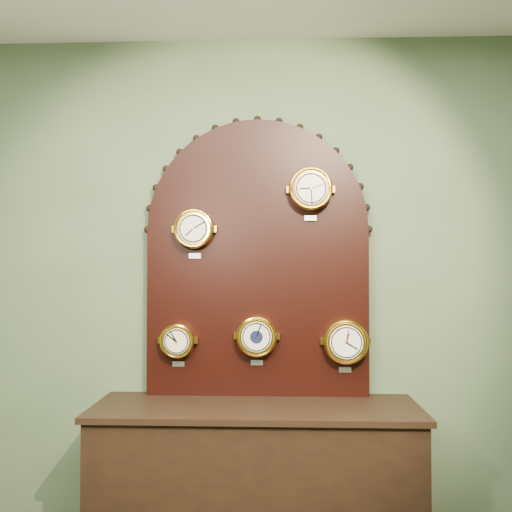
{
  "coord_description": "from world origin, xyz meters",
  "views": [
    {
      "loc": [
        0.1,
        -0.49,
        1.52
      ],
      "look_at": [
        0.0,
        2.25,
        1.58
      ],
      "focal_mm": 37.91,
      "sensor_mm": 36.0,
      "label": 1
    }
  ],
  "objects_px": {
    "display_board": "(257,248)",
    "tide_clock": "(346,342)",
    "roman_clock": "(194,229)",
    "shop_counter": "(256,492)",
    "barometer": "(257,336)",
    "arabic_clock": "(311,189)",
    "hygrometer": "(177,341)"
  },
  "relations": [
    {
      "from": "display_board",
      "to": "tide_clock",
      "type": "xyz_separation_m",
      "value": [
        0.47,
        -0.07,
        -0.5
      ]
    },
    {
      "from": "roman_clock",
      "to": "tide_clock",
      "type": "xyz_separation_m",
      "value": [
        0.81,
        -0.0,
        -0.6
      ]
    },
    {
      "from": "shop_counter",
      "to": "barometer",
      "type": "relative_size",
      "value": 5.99
    },
    {
      "from": "shop_counter",
      "to": "arabic_clock",
      "type": "height_order",
      "value": "arabic_clock"
    },
    {
      "from": "display_board",
      "to": "hygrometer",
      "type": "height_order",
      "value": "display_board"
    },
    {
      "from": "shop_counter",
      "to": "display_board",
      "type": "bearing_deg",
      "value": 90.0
    },
    {
      "from": "shop_counter",
      "to": "arabic_clock",
      "type": "bearing_deg",
      "value": 28.05
    },
    {
      "from": "roman_clock",
      "to": "tide_clock",
      "type": "bearing_deg",
      "value": -0.04
    },
    {
      "from": "display_board",
      "to": "shop_counter",
      "type": "bearing_deg",
      "value": -90.0
    },
    {
      "from": "shop_counter",
      "to": "barometer",
      "type": "bearing_deg",
      "value": 90.62
    },
    {
      "from": "roman_clock",
      "to": "hygrometer",
      "type": "height_order",
      "value": "roman_clock"
    },
    {
      "from": "hygrometer",
      "to": "arabic_clock",
      "type": "bearing_deg",
      "value": -0.1
    },
    {
      "from": "arabic_clock",
      "to": "tide_clock",
      "type": "distance_m",
      "value": 0.83
    },
    {
      "from": "hygrometer",
      "to": "barometer",
      "type": "xyz_separation_m",
      "value": [
        0.42,
        -0.0,
        0.03
      ]
    },
    {
      "from": "shop_counter",
      "to": "display_board",
      "type": "relative_size",
      "value": 1.05
    },
    {
      "from": "tide_clock",
      "to": "arabic_clock",
      "type": "bearing_deg",
      "value": 179.96
    },
    {
      "from": "arabic_clock",
      "to": "shop_counter",
      "type": "bearing_deg",
      "value": -151.95
    },
    {
      "from": "arabic_clock",
      "to": "roman_clock",
      "type": "bearing_deg",
      "value": 179.96
    },
    {
      "from": "shop_counter",
      "to": "display_board",
      "type": "distance_m",
      "value": 1.25
    },
    {
      "from": "shop_counter",
      "to": "roman_clock",
      "type": "xyz_separation_m",
      "value": [
        -0.34,
        0.15,
        1.33
      ]
    },
    {
      "from": "tide_clock",
      "to": "barometer",
      "type": "bearing_deg",
      "value": 179.96
    },
    {
      "from": "hygrometer",
      "to": "tide_clock",
      "type": "xyz_separation_m",
      "value": [
        0.9,
        -0.0,
        -0.0
      ]
    },
    {
      "from": "display_board",
      "to": "tide_clock",
      "type": "relative_size",
      "value": 5.36
    },
    {
      "from": "hygrometer",
      "to": "barometer",
      "type": "distance_m",
      "value": 0.42
    },
    {
      "from": "roman_clock",
      "to": "hygrometer",
      "type": "distance_m",
      "value": 0.6
    },
    {
      "from": "shop_counter",
      "to": "display_board",
      "type": "xyz_separation_m",
      "value": [
        0.0,
        0.22,
        1.23
      ]
    },
    {
      "from": "hygrometer",
      "to": "roman_clock",
      "type": "bearing_deg",
      "value": -0.52
    },
    {
      "from": "barometer",
      "to": "shop_counter",
      "type": "bearing_deg",
      "value": -89.38
    },
    {
      "from": "display_board",
      "to": "barometer",
      "type": "relative_size",
      "value": 5.73
    },
    {
      "from": "tide_clock",
      "to": "display_board",
      "type": "bearing_deg",
      "value": 171.91
    },
    {
      "from": "roman_clock",
      "to": "arabic_clock",
      "type": "relative_size",
      "value": 0.94
    },
    {
      "from": "shop_counter",
      "to": "hygrometer",
      "type": "relative_size",
      "value": 6.79
    }
  ]
}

